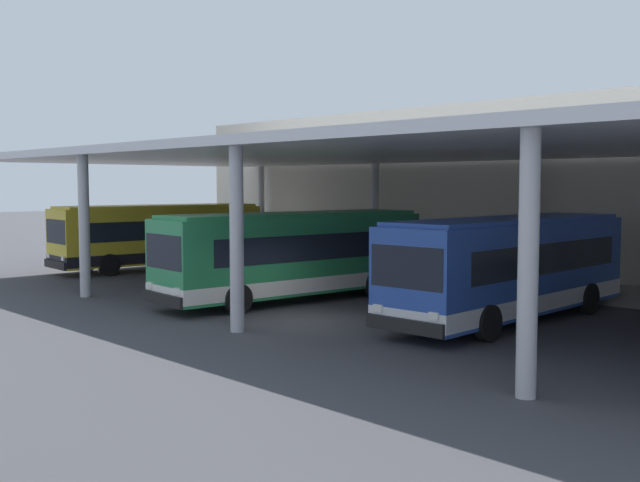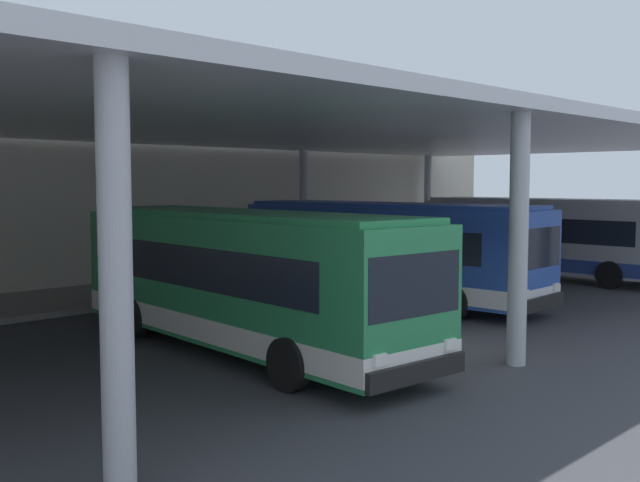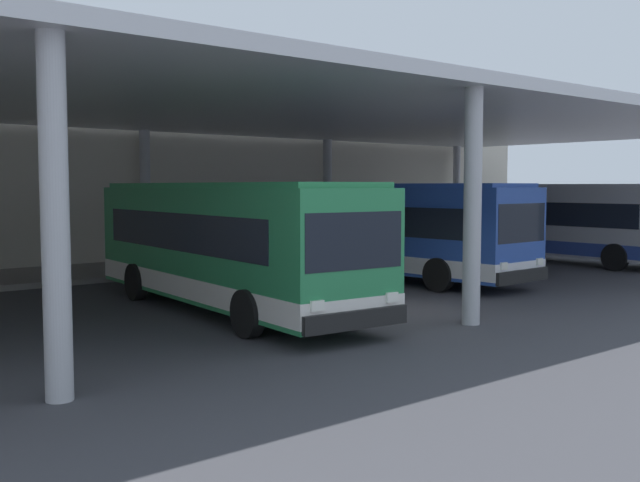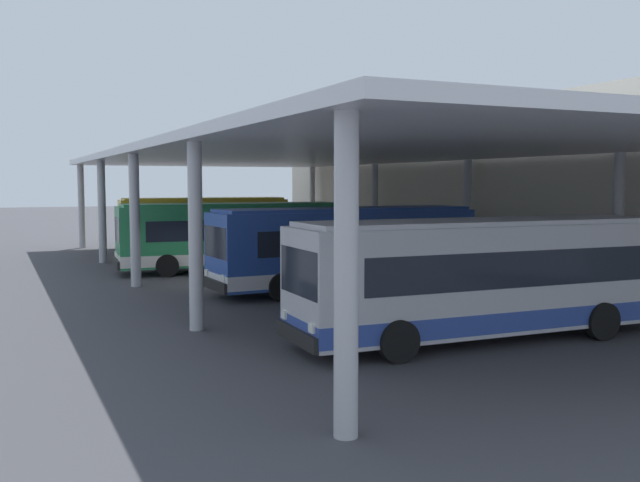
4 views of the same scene
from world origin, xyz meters
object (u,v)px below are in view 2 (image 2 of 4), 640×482
Objects in this scene: bus_second_bay at (242,279)px; trash_bin at (407,247)px; bus_far_bay at (547,236)px; bench_waiting at (359,252)px; bus_middle_bay at (387,250)px.

bus_second_bay is 20.39m from trash_bin.
bus_far_bay is at bearing -98.28° from trash_bin.
bench_waiting is at bearing -177.23° from trash_bin.
bus_second_bay is 7.90m from bus_middle_bay.
bus_middle_bay is 9.28m from bus_far_bay.
bus_middle_bay is at bearing -133.08° from bench_waiting.
bus_far_bay is at bearing 4.92° from bus_second_bay.
bus_middle_bay is 12.81m from trash_bin.
bus_far_bay is (9.26, -0.62, 0.00)m from bus_middle_bay.
bench_waiting is 3.70m from trash_bin.
bus_second_bay is 5.94× the size of bench_waiting.
trash_bin is (1.16, 7.99, -0.98)m from bus_far_bay.
bench_waiting is at bearing 107.96° from bus_far_bay.
bus_middle_bay is 9.90m from bench_waiting.
bus_middle_bay and bus_far_bay have the same top height.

